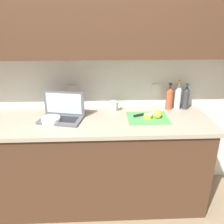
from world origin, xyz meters
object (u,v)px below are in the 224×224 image
lemon_whole_beside (157,114)px  cutting_board (148,118)px  bottle_oil_tall (178,96)px  bottle_green_soda (169,97)px  laptop (62,113)px  lemon_half_cut (148,116)px  bottle_water_clear (186,98)px  bowl_white (51,120)px  knife (142,115)px  measuring_cup (114,106)px

lemon_whole_beside → cutting_board: bearing=172.5°
lemon_whole_beside → bottle_oil_tall: bottle_oil_tall is taller
lemon_whole_beside → bottle_green_soda: bearing=55.0°
lemon_whole_beside → bottle_green_soda: (0.17, 0.24, 0.08)m
laptop → lemon_half_cut: laptop is taller
cutting_board → bottle_water_clear: 0.49m
lemon_whole_beside → bottle_water_clear: 0.42m
bottle_water_clear → bowl_white: (-1.28, -0.28, -0.09)m
laptop → cutting_board: bearing=11.0°
cutting_board → lemon_whole_beside: 0.09m
lemon_whole_beside → bowl_white: bearing=-177.3°
bottle_water_clear → bowl_white: bearing=-167.5°
knife → bottle_green_soda: 0.36m
laptop → lemon_whole_beside: (0.86, -0.03, -0.01)m
cutting_board → bottle_oil_tall: (0.34, 0.23, 0.13)m
bottle_oil_tall → bowl_white: 1.24m
laptop → bottle_green_soda: size_ratio=1.56×
lemon_whole_beside → laptop: bearing=177.8°
lemon_half_cut → bottle_oil_tall: (0.34, 0.25, 0.11)m
lemon_half_cut → bowl_white: size_ratio=0.45×
lemon_whole_beside → measuring_cup: size_ratio=0.71×
cutting_board → lemon_half_cut: bearing=-102.1°
lemon_half_cut → measuring_cup: 0.37m
bottle_water_clear → bottle_green_soda: bearing=180.0°
cutting_board → bowl_white: (-0.86, -0.06, 0.02)m
knife → lemon_half_cut: (0.04, -0.07, 0.01)m
laptop → bottle_green_soda: 1.05m
lemon_whole_beside → knife: bearing=154.4°
bottle_water_clear → bowl_white: 1.31m
bottle_green_soda → bottle_oil_tall: size_ratio=0.90×
laptop → knife: 0.73m
bottle_oil_tall → lemon_half_cut: bearing=-144.0°
cutting_board → measuring_cup: (-0.30, 0.21, 0.04)m
cutting_board → knife: 0.07m
measuring_cup → lemon_half_cut: bearing=-37.0°
knife → laptop: bearing=157.9°
knife → measuring_cup: 0.30m
bottle_green_soda → laptop: bearing=-168.6°
lemon_half_cut → bowl_white: (-0.86, -0.04, -0.00)m
bowl_white → bottle_oil_tall: bearing=13.4°
lemon_whole_beside → bottle_green_soda: bottle_green_soda is taller
cutting_board → lemon_whole_beside: bearing=-7.5°
lemon_whole_beside → bowl_white: (-0.95, -0.04, -0.02)m
bottle_green_soda → bottle_water_clear: size_ratio=1.03×
lemon_whole_beside → bottle_water_clear: size_ratio=0.28×
laptop → lemon_whole_beside: bearing=10.4°
bottle_oil_tall → measuring_cup: bottle_oil_tall is taller
bottle_green_soda → bowl_white: 1.15m
bottle_green_soda → bowl_white: bottle_green_soda is taller
bottle_green_soda → bottle_oil_tall: (0.08, 0.00, 0.01)m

